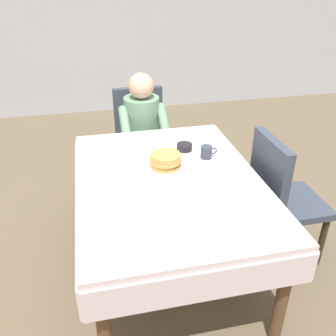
% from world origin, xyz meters
% --- Properties ---
extents(ground_plane, '(14.00, 14.00, 0.00)m').
position_xyz_m(ground_plane, '(0.00, 0.00, 0.00)').
color(ground_plane, brown).
extents(dining_table_main, '(1.12, 1.52, 0.74)m').
position_xyz_m(dining_table_main, '(0.00, 0.00, 0.65)').
color(dining_table_main, silver).
rests_on(dining_table_main, ground).
extents(chair_diner, '(0.44, 0.45, 0.93)m').
position_xyz_m(chair_diner, '(-0.00, 1.17, 0.53)').
color(chair_diner, '#384251').
rests_on(chair_diner, ground).
extents(diner_person, '(0.40, 0.43, 1.12)m').
position_xyz_m(diner_person, '(-0.00, 1.01, 0.67)').
color(diner_person, gray).
rests_on(diner_person, ground).
extents(chair_right_side, '(0.45, 0.44, 0.93)m').
position_xyz_m(chair_right_side, '(0.77, 0.00, 0.53)').
color(chair_right_side, '#384251').
rests_on(chair_right_side, ground).
extents(plate_breakfast, '(0.28, 0.28, 0.02)m').
position_xyz_m(plate_breakfast, '(0.01, 0.13, 0.75)').
color(plate_breakfast, white).
rests_on(plate_breakfast, dining_table_main).
extents(breakfast_stack, '(0.20, 0.21, 0.10)m').
position_xyz_m(breakfast_stack, '(0.01, 0.13, 0.80)').
color(breakfast_stack, tan).
rests_on(breakfast_stack, plate_breakfast).
extents(cup_coffee, '(0.11, 0.08, 0.08)m').
position_xyz_m(cup_coffee, '(0.31, 0.21, 0.78)').
color(cup_coffee, '#333D4C').
rests_on(cup_coffee, dining_table_main).
extents(bowl_butter, '(0.11, 0.11, 0.04)m').
position_xyz_m(bowl_butter, '(0.19, 0.36, 0.76)').
color(bowl_butter, black).
rests_on(bowl_butter, dining_table_main).
extents(syrup_pitcher, '(0.08, 0.08, 0.07)m').
position_xyz_m(syrup_pitcher, '(-0.23, 0.30, 0.78)').
color(syrup_pitcher, silver).
rests_on(syrup_pitcher, dining_table_main).
extents(fork_left_of_plate, '(0.03, 0.18, 0.00)m').
position_xyz_m(fork_left_of_plate, '(-0.18, 0.11, 0.74)').
color(fork_left_of_plate, silver).
rests_on(fork_left_of_plate, dining_table_main).
extents(knife_right_of_plate, '(0.02, 0.20, 0.00)m').
position_xyz_m(knife_right_of_plate, '(0.20, 0.11, 0.74)').
color(knife_right_of_plate, silver).
rests_on(knife_right_of_plate, dining_table_main).
extents(spoon_near_edge, '(0.15, 0.04, 0.00)m').
position_xyz_m(spoon_near_edge, '(-0.03, -0.17, 0.74)').
color(spoon_near_edge, silver).
rests_on(spoon_near_edge, dining_table_main).
extents(napkin_folded, '(0.18, 0.13, 0.01)m').
position_xyz_m(napkin_folded, '(-0.31, -0.06, 0.74)').
color(napkin_folded, white).
rests_on(napkin_folded, dining_table_main).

